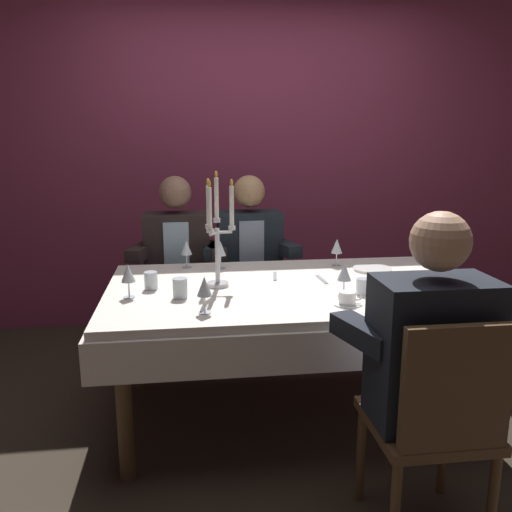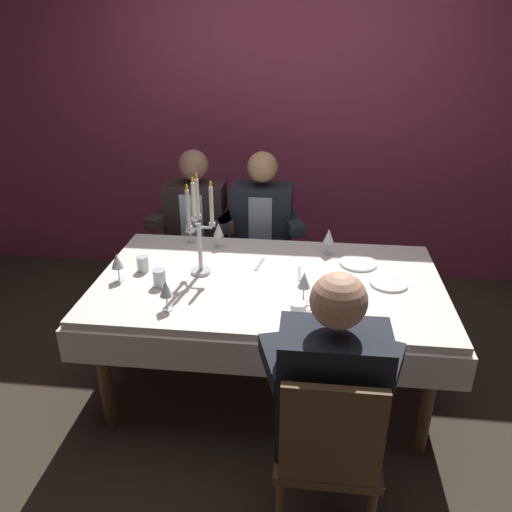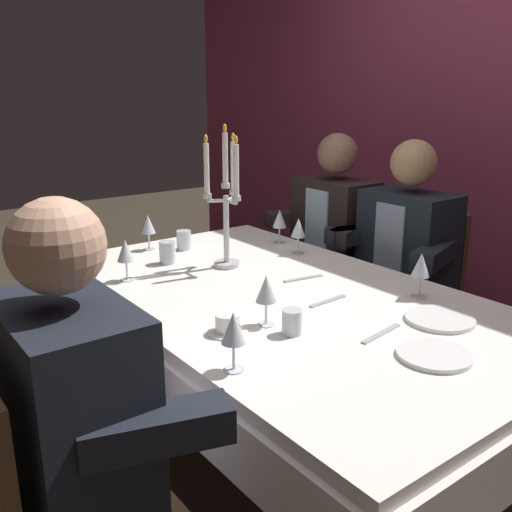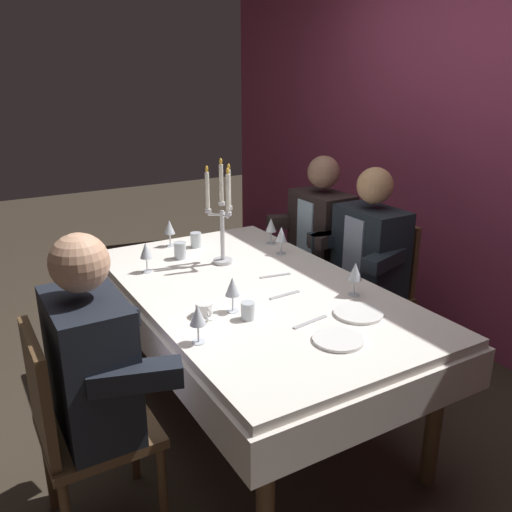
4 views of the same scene
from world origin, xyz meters
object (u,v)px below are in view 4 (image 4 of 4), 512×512
object	(u,v)px
wine_glass_1	(271,226)
seated_diner_1	(371,252)
wine_glass_2	(146,251)
wine_glass_5	(232,287)
seated_diner_0	(322,231)
wine_glass_3	(281,235)
coffee_cup_0	(204,310)
water_tumbler_1	(180,250)
seated_diner_2	(89,365)
dinner_plate_1	(338,340)
wine_glass_4	(169,228)
water_tumbler_0	(248,311)
dining_table	(253,309)
wine_glass_6	(355,272)
dinner_plate_0	(358,313)
candelabra	(222,218)
wine_glass_0	(198,316)
water_tumbler_2	(196,240)

from	to	relation	value
wine_glass_1	seated_diner_1	xyz separation A→B (m)	(0.42, 0.44, -0.12)
wine_glass_2	seated_diner_1	world-z (taller)	seated_diner_1
wine_glass_5	seated_diner_0	bearing A→B (deg)	126.14
wine_glass_3	coffee_cup_0	world-z (taller)	wine_glass_3
water_tumbler_1	seated_diner_2	xyz separation A→B (m)	(0.90, -0.74, -0.05)
dinner_plate_1	wine_glass_4	world-z (taller)	wine_glass_4
dinner_plate_1	wine_glass_4	bearing A→B (deg)	-175.23
wine_glass_4	water_tumbler_0	size ratio (longest dim) A/B	2.11
dining_table	seated_diner_2	size ratio (longest dim) A/B	1.56
wine_glass_4	seated_diner_1	size ratio (longest dim) A/B	0.13
wine_glass_6	dining_table	bearing A→B (deg)	-131.65
wine_glass_5	seated_diner_2	world-z (taller)	seated_diner_2
coffee_cup_0	dinner_plate_0	bearing A→B (deg)	60.82
candelabra	seated_diner_0	world-z (taller)	candelabra
coffee_cup_0	seated_diner_0	world-z (taller)	seated_diner_0
wine_glass_0	wine_glass_5	size ratio (longest dim) A/B	1.00
wine_glass_6	water_tumbler_1	world-z (taller)	wine_glass_6
candelabra	wine_glass_2	world-z (taller)	candelabra
dinner_plate_0	water_tumbler_1	size ratio (longest dim) A/B	2.29
wine_glass_4	wine_glass_0	bearing A→B (deg)	-16.77
dinner_plate_1	wine_glass_1	world-z (taller)	wine_glass_1
wine_glass_1	wine_glass_3	bearing A→B (deg)	-14.55
wine_glass_0	water_tumbler_0	world-z (taller)	wine_glass_0
wine_glass_2	water_tumbler_0	size ratio (longest dim) A/B	2.11
wine_glass_5	seated_diner_2	distance (m)	0.69
dining_table	water_tumbler_1	xyz separation A→B (m)	(-0.58, -0.14, 0.17)
wine_glass_3	seated_diner_1	distance (m)	0.55
dining_table	wine_glass_4	distance (m)	0.86
wine_glass_0	water_tumbler_0	xyz separation A→B (m)	(-0.09, 0.27, -0.08)
dinner_plate_1	seated_diner_1	distance (m)	1.17
seated_diner_1	seated_diner_2	bearing A→B (deg)	-75.68
seated_diner_0	wine_glass_2	bearing A→B (deg)	-83.77
wine_glass_3	water_tumbler_2	size ratio (longest dim) A/B	1.83
wine_glass_3	seated_diner_0	size ratio (longest dim) A/B	0.13
dinner_plate_1	wine_glass_2	bearing A→B (deg)	-160.72
dinner_plate_0	water_tumbler_2	xyz separation A→B (m)	(-1.23, -0.22, 0.04)
wine_glass_1	water_tumbler_0	distance (m)	1.06
wine_glass_0	wine_glass_3	world-z (taller)	same
candelabra	wine_glass_1	distance (m)	0.46
wine_glass_1	wine_glass_6	bearing A→B (deg)	-4.97
dining_table	water_tumbler_2	world-z (taller)	water_tumbler_2
wine_glass_0	seated_diner_1	distance (m)	1.45
candelabra	coffee_cup_0	distance (m)	0.72
wine_glass_2	dining_table	bearing A→B (deg)	38.75
wine_glass_6	seated_diner_0	bearing A→B (deg)	151.15
wine_glass_1	wine_glass_3	world-z (taller)	same
wine_glass_0	water_tumbler_0	size ratio (longest dim) A/B	2.11
dining_table	seated_diner_0	size ratio (longest dim) A/B	1.56
dinner_plate_0	wine_glass_0	bearing A→B (deg)	-99.93
dining_table	water_tumbler_0	bearing A→B (deg)	-33.62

